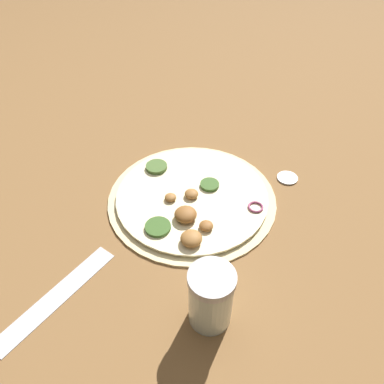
# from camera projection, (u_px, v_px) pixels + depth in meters

# --- Properties ---
(ground_plane) EXTENTS (3.00, 3.00, 0.00)m
(ground_plane) POSITION_uv_depth(u_px,v_px,m) (192.00, 199.00, 0.71)
(ground_plane) COLOR brown
(pizza) EXTENTS (0.32, 0.32, 0.03)m
(pizza) POSITION_uv_depth(u_px,v_px,m) (191.00, 198.00, 0.71)
(pizza) COLOR beige
(pizza) RESTS_ON ground_plane
(spice_jar) EXTENTS (0.06, 0.06, 0.10)m
(spice_jar) POSITION_uv_depth(u_px,v_px,m) (211.00, 298.00, 0.50)
(spice_jar) COLOR silver
(spice_jar) RESTS_ON ground_plane
(loose_cap) EXTENTS (0.04, 0.04, 0.01)m
(loose_cap) POSITION_uv_depth(u_px,v_px,m) (287.00, 177.00, 0.75)
(loose_cap) COLOR #B2B2B7
(loose_cap) RESTS_ON ground_plane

